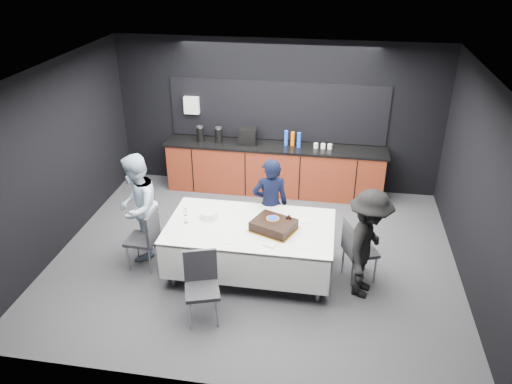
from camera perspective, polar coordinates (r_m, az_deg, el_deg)
ground at (r=7.70m, az=-0.12°, el=-7.29°), size 6.00×6.00×0.00m
room_shell at (r=6.82m, az=-0.14°, el=5.66°), size 6.04×5.04×2.82m
kitchenette at (r=9.35m, az=2.02°, el=3.13°), size 4.10×0.64×2.05m
party_table at (r=7.02m, az=-0.67°, el=-4.82°), size 2.32×1.32×0.78m
cake_assembly at (r=6.82m, az=2.02°, el=-3.82°), size 0.72×0.66×0.18m
plate_stack at (r=7.14m, az=-5.37°, el=-2.58°), size 0.25×0.25×0.10m
loose_plate_near at (r=6.65m, az=-3.29°, el=-5.43°), size 0.21×0.21×0.01m
loose_plate_right_a at (r=7.09m, az=5.62°, el=-3.26°), size 0.18×0.18×0.01m
loose_plate_right_b at (r=6.55m, az=5.33°, el=-6.08°), size 0.21×0.21×0.01m
loose_plate_far at (r=7.38m, az=-0.01°, el=-1.79°), size 0.21×0.21×0.01m
fork_pile at (r=6.51m, az=1.54°, el=-6.08°), size 0.18×0.14×0.02m
champagne_flute at (r=7.00m, az=-8.11°, el=-2.37°), size 0.06×0.06×0.22m
chair_left at (r=7.36m, az=-12.40°, el=-4.86°), size 0.43×0.43×0.92m
chair_right at (r=7.09m, az=11.32°, el=-6.10°), size 0.55×0.55×0.92m
chair_near at (r=6.35m, az=-6.25°, el=-10.09°), size 0.53×0.53×0.92m
person_center at (r=7.51m, az=1.63°, el=-1.49°), size 0.63×0.50×1.51m
person_left at (r=7.51m, az=-13.41°, el=-1.73°), size 0.68×0.84×1.64m
person_right at (r=6.71m, az=12.64°, el=-5.87°), size 0.82×1.12×1.55m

